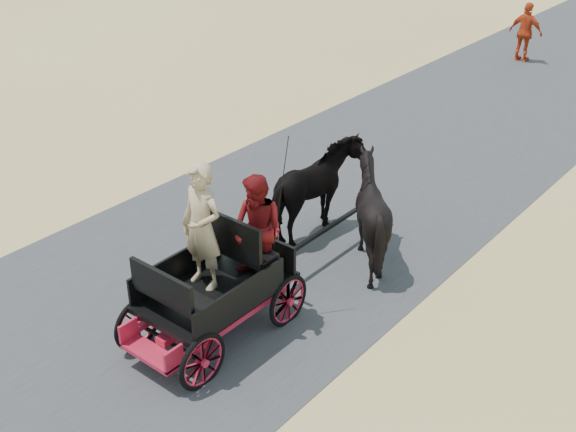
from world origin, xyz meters
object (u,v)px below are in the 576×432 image
Objects in this scene: horse_right at (370,213)px; pedestrian at (526,32)px; horse_left at (316,193)px; carriage at (215,312)px.

pedestrian is (-2.67, 12.21, 0.01)m from horse_right.
horse_left is at bearing 0.00° from horse_right.
horse_right is 0.98× the size of pedestrian.
horse_right is at bearing -180.00° from horse_left.
carriage is 15.37m from pedestrian.
carriage is at bearing 100.30° from pedestrian.
pedestrian is at bearing -82.67° from horse_left.
horse_left is 1.10m from horse_right.
horse_left is at bearing 100.39° from carriage.
pedestrian is at bearing -77.66° from horse_right.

